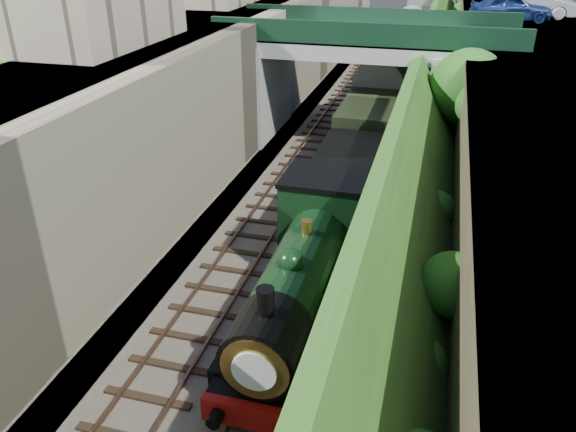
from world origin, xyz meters
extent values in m
cube|color=#473F38|center=(0.00, 20.00, 0.10)|extent=(10.00, 90.00, 0.20)
cube|color=#756B56|center=(-5.50, 20.00, 3.50)|extent=(1.00, 90.00, 7.00)
cube|color=#262628|center=(-9.00, 20.00, 3.50)|extent=(6.00, 90.00, 7.00)
cube|color=#262628|center=(9.50, 20.00, 3.12)|extent=(8.00, 90.00, 6.25)
cube|color=#1E4714|center=(5.00, 20.00, 2.70)|extent=(4.02, 90.00, 6.36)
sphere|color=#194C14|center=(4.69, 2.63, 2.40)|extent=(1.67, 1.67, 1.67)
sphere|color=#194C14|center=(5.42, 4.47, 3.59)|extent=(1.69, 1.69, 1.69)
sphere|color=#194C14|center=(4.25, 8.42, 1.68)|extent=(1.95, 1.95, 1.95)
sphere|color=#194C14|center=(4.89, 10.32, 2.72)|extent=(1.45, 1.45, 1.45)
sphere|color=#194C14|center=(3.63, 14.05, 0.67)|extent=(1.26, 1.26, 1.26)
sphere|color=#194C14|center=(6.21, 16.25, 4.87)|extent=(1.99, 1.99, 1.99)
sphere|color=#194C14|center=(5.21, 20.10, 3.25)|extent=(1.32, 1.32, 1.32)
sphere|color=#194C14|center=(6.28, 22.31, 4.97)|extent=(1.20, 1.20, 1.20)
sphere|color=#194C14|center=(6.04, 25.13, 4.59)|extent=(1.29, 1.29, 1.29)
sphere|color=#194C14|center=(5.16, 29.62, 3.16)|extent=(1.23, 1.23, 1.23)
sphere|color=#194C14|center=(5.42, 32.42, 3.58)|extent=(1.36, 1.36, 1.36)
sphere|color=#194C14|center=(3.98, 34.84, 1.24)|extent=(1.55, 1.55, 1.55)
sphere|color=#194C14|center=(4.15, 38.39, 1.52)|extent=(2.14, 2.14, 2.14)
sphere|color=#194C14|center=(6.25, 40.81, 4.94)|extent=(1.55, 1.55, 1.55)
sphere|color=#194C14|center=(4.06, 43.47, 1.38)|extent=(2.29, 2.29, 2.29)
sphere|color=#194C14|center=(5.24, 46.26, 3.29)|extent=(2.27, 2.27, 2.27)
sphere|color=#194C14|center=(5.74, 50.70, 4.11)|extent=(2.26, 2.26, 2.26)
sphere|color=#194C14|center=(5.87, 52.46, 4.31)|extent=(1.38, 1.38, 1.38)
sphere|color=#194C14|center=(6.00, 58.22, 4.53)|extent=(1.96, 1.96, 1.96)
sphere|color=#194C14|center=(4.62, 65.04, 2.29)|extent=(1.45, 1.45, 1.45)
cube|color=black|center=(-2.00, 20.00, 0.24)|extent=(2.50, 90.00, 0.07)
cube|color=brown|center=(-2.72, 20.00, 0.33)|extent=(0.08, 90.00, 0.14)
cube|color=brown|center=(-1.28, 20.00, 0.33)|extent=(0.08, 90.00, 0.14)
cube|color=black|center=(1.20, 20.00, 0.24)|extent=(2.50, 90.00, 0.07)
cube|color=brown|center=(0.48, 20.00, 0.33)|extent=(0.08, 90.00, 0.14)
cube|color=brown|center=(1.92, 20.00, 0.33)|extent=(0.08, 90.00, 0.14)
cube|color=gray|center=(0.50, 24.00, 5.70)|extent=(16.00, 6.00, 0.90)
cube|color=#12321E|center=(0.50, 21.15, 6.65)|extent=(16.00, 0.30, 1.20)
cube|color=#12321E|center=(0.50, 26.85, 6.65)|extent=(16.00, 0.30, 1.20)
cube|color=gray|center=(-5.50, 24.00, 2.85)|extent=(1.40, 6.40, 5.70)
cube|color=gray|center=(5.20, 24.00, 2.85)|extent=(2.40, 6.40, 5.70)
cylinder|color=black|center=(5.80, 19.38, 2.20)|extent=(0.30, 0.30, 4.40)
sphere|color=#194C14|center=(5.80, 19.38, 4.80)|extent=(3.60, 3.60, 3.60)
sphere|color=#194C14|center=(6.30, 20.18, 4.20)|extent=(2.40, 2.40, 2.40)
imported|color=navy|center=(8.11, 30.84, 7.06)|extent=(5.01, 2.65, 1.62)
imported|color=#B1B0B5|center=(9.78, 33.10, 7.07)|extent=(5.18, 2.34, 1.65)
cube|color=black|center=(1.20, 5.63, 0.50)|extent=(2.40, 8.40, 0.60)
cube|color=black|center=(1.20, 6.63, 1.05)|extent=(2.70, 10.00, 0.35)
cube|color=maroon|center=(1.20, 1.53, 0.95)|extent=(2.70, 0.25, 0.70)
cylinder|color=black|center=(1.20, 5.83, 2.35)|extent=(1.90, 5.60, 1.90)
cylinder|color=black|center=(1.20, 2.53, 2.35)|extent=(1.96, 1.80, 1.96)
cylinder|color=white|center=(1.20, 1.55, 2.35)|extent=(1.10, 0.05, 1.10)
cylinder|color=black|center=(1.20, 2.53, 3.55)|extent=(0.44, 0.44, 0.90)
sphere|color=black|center=(1.20, 4.83, 3.35)|extent=(0.76, 0.76, 0.76)
cylinder|color=#A57F33|center=(1.20, 6.63, 3.45)|extent=(0.32, 0.32, 0.50)
cube|color=black|center=(1.20, 9.43, 2.50)|extent=(2.75, 2.40, 2.80)
cube|color=black|center=(1.20, 9.43, 3.95)|extent=(2.85, 2.50, 0.15)
cube|color=black|center=(-0.05, 3.03, 0.85)|extent=(0.60, 1.40, 0.90)
cube|color=black|center=(2.45, 3.03, 0.85)|extent=(0.60, 1.40, 0.90)
cube|color=black|center=(1.20, 13.83, 0.45)|extent=(2.30, 6.00, 0.50)
cube|color=black|center=(1.20, 13.83, 0.70)|extent=(2.60, 6.00, 0.50)
cube|color=black|center=(1.20, 13.83, 1.90)|extent=(2.70, 6.00, 2.40)
cube|color=black|center=(1.20, 13.83, 3.15)|extent=(2.50, 5.60, 0.20)
cube|color=black|center=(1.20, 26.43, 0.40)|extent=(2.30, 17.00, 0.40)
cube|color=black|center=(1.20, 26.43, 0.65)|extent=(2.50, 17.00, 0.50)
cube|color=black|center=(1.20, 26.43, 2.15)|extent=(2.80, 18.00, 2.70)
cube|color=slate|center=(1.20, 26.43, 3.65)|extent=(2.90, 18.00, 0.50)
cube|color=black|center=(1.20, 45.23, 0.40)|extent=(2.30, 17.00, 0.40)
cube|color=black|center=(1.20, 45.23, 0.65)|extent=(2.50, 17.00, 0.50)
cube|color=black|center=(1.20, 45.23, 2.15)|extent=(2.80, 18.00, 2.70)
cube|color=slate|center=(1.20, 45.23, 3.65)|extent=(2.90, 18.00, 0.50)
cube|color=black|center=(1.20, 64.03, 0.40)|extent=(2.30, 17.00, 0.40)
cube|color=black|center=(1.20, 64.03, 0.65)|extent=(2.50, 17.00, 0.50)
cube|color=black|center=(1.20, 64.03, 2.15)|extent=(2.80, 18.00, 2.70)
cube|color=slate|center=(1.20, 64.03, 3.65)|extent=(2.90, 18.00, 0.50)
camera|label=1|loc=(4.54, -7.68, 11.44)|focal=35.00mm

